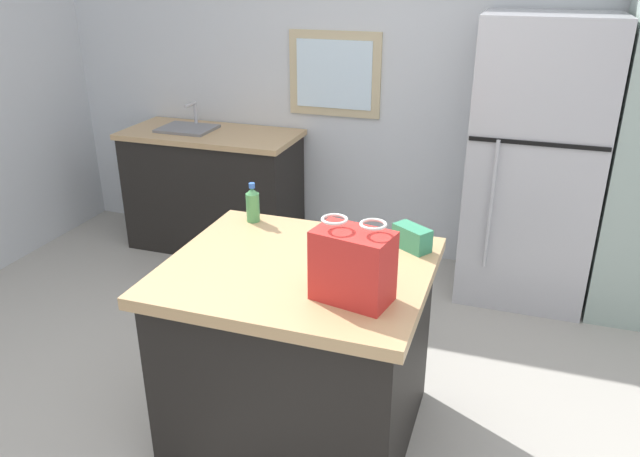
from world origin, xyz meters
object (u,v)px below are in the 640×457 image
(refrigerator, at_px, (534,164))
(small_box, at_px, (412,238))
(kitchen_island, at_px, (299,350))
(bottle, at_px, (253,205))
(shopping_bag, at_px, (353,265))

(refrigerator, distance_m, small_box, 1.51)
(kitchen_island, bearing_deg, bottle, 134.50)
(refrigerator, height_order, small_box, refrigerator)
(refrigerator, bearing_deg, shopping_bag, -107.96)
(bottle, bearing_deg, refrigerator, 45.68)
(kitchen_island, relative_size, bottle, 5.62)
(kitchen_island, bearing_deg, refrigerator, 61.86)
(refrigerator, relative_size, small_box, 10.31)
(small_box, height_order, bottle, bottle)
(refrigerator, bearing_deg, small_box, -109.46)
(kitchen_island, distance_m, bottle, 0.76)
(small_box, bearing_deg, shopping_bag, -103.82)
(shopping_bag, bearing_deg, kitchen_island, 145.99)
(shopping_bag, distance_m, bottle, 0.91)
(bottle, bearing_deg, shopping_bag, -40.93)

